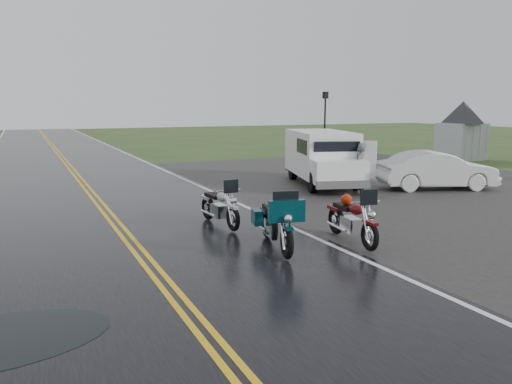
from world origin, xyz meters
The scene contains 11 objects.
ground centered at (0.00, 0.00, 0.00)m, with size 120.00×120.00×0.00m, color #2D471E.
road centered at (0.00, 10.00, 0.02)m, with size 8.00×100.00×0.04m, color black.
parking_pad centered at (11.00, 5.00, 0.01)m, with size 14.00×24.00×0.03m, color black.
visitor_center centered at (20.00, 12.00, 2.40)m, with size 16.00×10.00×4.80m, color #A8AAAD, non-canonical shape.
motorcycle_red centered at (4.21, -0.38, 0.61)m, with size 0.76×2.08×1.23m, color #4E080A, non-canonical shape.
motorcycle_teal centered at (2.45, -0.14, 0.65)m, with size 0.81×2.22×1.31m, color #042F35, non-canonical shape.
motorcycle_silver centered at (2.34, 2.28, 0.59)m, with size 0.73×2.01×1.19m, color #9B9DA2, non-canonical shape.
van_white centered at (6.86, 6.11, 1.03)m, with size 1.96×5.23×2.05m, color white, non-canonical shape.
person_at_van centered at (8.35, 5.55, 0.84)m, with size 0.61×0.40×1.68m, color #545559.
sedan_white centered at (11.26, 4.96, 0.67)m, with size 1.41×4.06×1.34m, color silver.
lamp_post_far_right centered at (12.17, 13.67, 1.85)m, with size 0.32×0.32×3.70m, color black, non-canonical shape.
Camera 1 is at (-1.98, -8.20, 2.95)m, focal length 35.00 mm.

